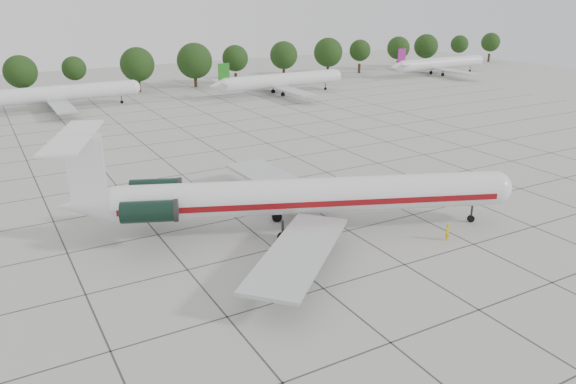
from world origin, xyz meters
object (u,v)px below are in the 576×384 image
object	(u,v)px
main_airliner	(286,196)
bg_airliner_c	(60,94)
ground_crew	(447,232)
bg_airliner_e	(440,64)
bg_airliner_d	(281,81)

from	to	relation	value
main_airliner	bg_airliner_c	size ratio (longest dim) A/B	1.44
main_airliner	ground_crew	bearing A→B (deg)	-14.64
bg_airliner_c	bg_airliner_e	bearing A→B (deg)	-1.05
ground_crew	bg_airliner_c	bearing A→B (deg)	-106.97
main_airliner	bg_airliner_e	xyz separation A→B (m)	(85.33, 69.04, -0.60)
bg_airliner_d	bg_airliner_e	world-z (taller)	same
main_airliner	bg_airliner_c	distance (m)	71.38
bg_airliner_c	bg_airliner_d	world-z (taller)	same
ground_crew	bg_airliner_e	xyz separation A→B (m)	(73.57, 77.92, 2.09)
main_airliner	bg_airliner_e	bearing A→B (deg)	61.40
main_airliner	bg_airliner_e	size ratio (longest dim) A/B	1.44
bg_airliner_e	bg_airliner_c	bearing A→B (deg)	178.95
ground_crew	bg_airliner_c	distance (m)	82.40
bg_airliner_c	bg_airliner_d	bearing A→B (deg)	-8.66
ground_crew	bg_airliner_e	size ratio (longest dim) A/B	0.06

